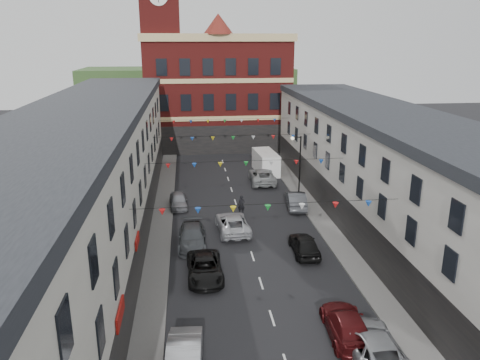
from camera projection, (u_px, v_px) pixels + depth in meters
name	position (u px, v px, depth m)	size (l,w,h in m)	color
ground	(252.00, 256.00, 34.25)	(160.00, 160.00, 0.00)	black
pavement_left	(159.00, 248.00, 35.38)	(1.80, 64.00, 0.15)	#605E5B
pavement_right	(335.00, 240.00, 36.88)	(1.80, 64.00, 0.15)	#605E5B
terrace_left	(83.00, 188.00, 32.38)	(8.40, 56.00, 10.70)	beige
terrace_right	(406.00, 184.00, 35.08)	(8.40, 56.00, 9.70)	silver
civic_building	(217.00, 90.00, 68.01)	(20.60, 13.30, 18.50)	maroon
clock_tower	(161.00, 42.00, 62.43)	(5.60, 5.60, 30.00)	maroon
distant_hill	(188.00, 94.00, 91.36)	(40.00, 14.00, 10.00)	#315326
street_lamp	(298.00, 157.00, 47.15)	(1.10, 0.36, 6.00)	black
car_left_c	(205.00, 268.00, 30.97)	(2.30, 4.98, 1.38)	black
car_left_d	(192.00, 237.00, 35.78)	(2.08, 5.12, 1.48)	#3D4044
car_left_e	(178.00, 201.00, 44.03)	(1.62, 4.04, 1.38)	gray
car_right_b	(373.00, 346.00, 22.93)	(2.59, 5.62, 1.56)	#929499
car_right_c	(347.00, 325.00, 24.72)	(2.07, 5.09, 1.48)	#4E0F11
car_right_d	(304.00, 245.00, 34.43)	(1.76, 4.38, 1.49)	black
car_right_e	(296.00, 200.00, 43.97)	(1.64, 4.70, 1.55)	#4B4D52
car_right_f	(262.00, 176.00, 51.58)	(2.65, 5.75, 1.60)	#9A9D9E
moving_car	(233.00, 223.00, 38.44)	(2.47, 5.35, 1.49)	#B3B5BB
white_van	(266.00, 162.00, 55.58)	(2.17, 5.65, 2.50)	white
pedestrian	(241.00, 205.00, 42.37)	(0.63, 0.41, 1.72)	black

